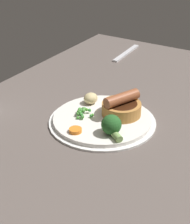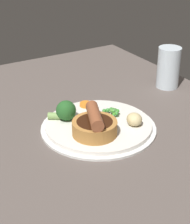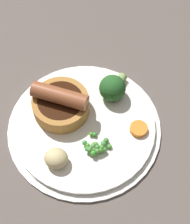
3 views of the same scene
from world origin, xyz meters
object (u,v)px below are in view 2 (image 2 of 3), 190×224
object	(u,v)px
pea_pile	(112,111)
carrot_slice_0	(86,104)
potato_chunk_0	(136,120)
broccoli_floret_near	(65,111)
dinner_plate	(98,126)
drinking_glass	(168,67)
sausage_pudding	(94,126)

from	to	relation	value
pea_pile	carrot_slice_0	size ratio (longest dim) A/B	1.62
pea_pile	potato_chunk_0	bearing A→B (deg)	-166.32
potato_chunk_0	broccoli_floret_near	bearing A→B (deg)	48.16
dinner_plate	potato_chunk_0	size ratio (longest dim) A/B	6.89
drinking_glass	potato_chunk_0	bearing A→B (deg)	124.72
pea_pile	broccoli_floret_near	distance (cm)	10.65
potato_chunk_0	drinking_glass	size ratio (longest dim) A/B	0.33
broccoli_floret_near	potato_chunk_0	xyz separation A→B (cm)	(-10.40, -11.61, -0.75)
drinking_glass	dinner_plate	bearing A→B (deg)	109.79
sausage_pudding	carrot_slice_0	distance (cm)	13.40
potato_chunk_0	dinner_plate	bearing A→B (deg)	50.12
dinner_plate	broccoli_floret_near	size ratio (longest dim) A/B	4.20
broccoli_floret_near	potato_chunk_0	bearing A→B (deg)	-7.39
broccoli_floret_near	carrot_slice_0	bearing A→B (deg)	60.27
potato_chunk_0	drinking_glass	xyz separation A→B (cm)	(15.36, -22.18, 2.78)
dinner_plate	drinking_glass	size ratio (longest dim) A/B	2.28
broccoli_floret_near	potato_chunk_0	distance (cm)	15.60
broccoli_floret_near	pea_pile	bearing A→B (deg)	14.60
sausage_pudding	broccoli_floret_near	distance (cm)	9.06
carrot_slice_0	sausage_pudding	bearing A→B (deg)	157.52
pea_pile	broccoli_floret_near	world-z (taller)	broccoli_floret_near
sausage_pudding	drinking_glass	world-z (taller)	drinking_glass
drinking_glass	sausage_pudding	bearing A→B (deg)	113.50
sausage_pudding	carrot_slice_0	xyz separation A→B (cm)	(12.29, -5.08, -1.65)
dinner_plate	broccoli_floret_near	world-z (taller)	broccoli_floret_near
dinner_plate	broccoli_floret_near	xyz separation A→B (cm)	(5.23, 5.43, 2.97)
pea_pile	potato_chunk_0	distance (cm)	7.01
pea_pile	broccoli_floret_near	size ratio (longest dim) A/B	0.77
sausage_pudding	potato_chunk_0	distance (cm)	9.67
carrot_slice_0	drinking_glass	distance (cm)	26.91
potato_chunk_0	carrot_slice_0	distance (cm)	14.59
dinner_plate	pea_pile	xyz separation A→B (cm)	(1.64, -4.53, 1.82)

